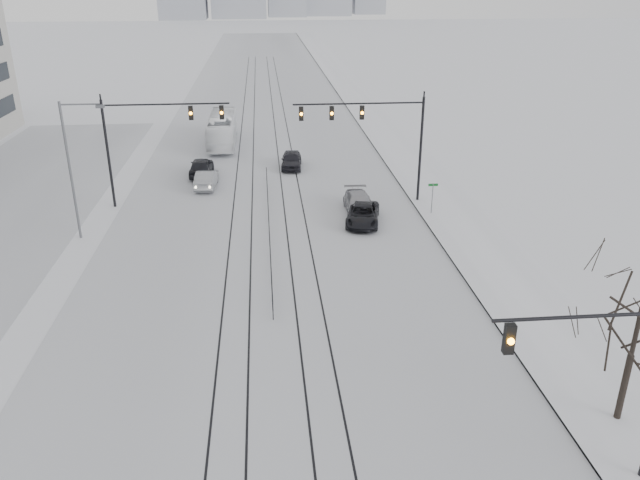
{
  "coord_description": "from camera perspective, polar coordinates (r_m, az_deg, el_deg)",
  "views": [
    {
      "loc": [
        -0.18,
        -9.54,
        16.04
      ],
      "look_at": [
        2.62,
        20.59,
        3.2
      ],
      "focal_mm": 35.0,
      "sensor_mm": 36.0,
      "label": 1
    }
  ],
  "objects": [
    {
      "name": "sedan_nb_right",
      "position": [
        45.63,
        3.58,
        3.32
      ],
      "size": [
        2.06,
        4.92,
        1.42
      ],
      "primitive_type": "imported",
      "rotation": [
        0.0,
        0.0,
        -0.01
      ],
      "color": "#999AA0",
      "rests_on": "ground"
    },
    {
      "name": "traffic_mast_nw",
      "position": [
        47.46,
        -15.51,
        9.43
      ],
      "size": [
        9.1,
        0.37,
        8.0
      ],
      "color": "black",
      "rests_on": "ground"
    },
    {
      "name": "bare_tree",
      "position": [
        25.61,
        27.14,
        -6.59
      ],
      "size": [
        4.4,
        4.4,
        6.1
      ],
      "color": "black",
      "rests_on": "ground"
    },
    {
      "name": "road",
      "position": [
        71.36,
        -5.1,
        9.92
      ],
      "size": [
        22.0,
        260.0,
        0.02
      ],
      "primitive_type": "cube",
      "color": "silver",
      "rests_on": "ground"
    },
    {
      "name": "tram_rails",
      "position": [
        52.06,
        -4.87,
        4.99
      ],
      "size": [
        5.3,
        180.0,
        0.01
      ],
      "color": "black",
      "rests_on": "ground"
    },
    {
      "name": "curb",
      "position": [
        72.23,
        3.83,
        10.16
      ],
      "size": [
        0.1,
        260.0,
        0.12
      ],
      "primitive_type": "cube",
      "color": "gray",
      "rests_on": "ground"
    },
    {
      "name": "street_light_west",
      "position": [
        42.72,
        -21.61,
        6.69
      ],
      "size": [
        2.73,
        0.25,
        9.0
      ],
      "color": "#595B60",
      "rests_on": "ground"
    },
    {
      "name": "traffic_mast_ne",
      "position": [
        46.45,
        5.24,
        10.12
      ],
      "size": [
        9.6,
        0.37,
        8.0
      ],
      "color": "black",
      "rests_on": "ground"
    },
    {
      "name": "median_fence",
      "position": [
        42.47,
        -4.7,
        1.49
      ],
      "size": [
        0.06,
        24.0,
        1.0
      ],
      "color": "black",
      "rests_on": "ground"
    },
    {
      "name": "traffic_mast_near",
      "position": [
        22.21,
        25.76,
        -10.71
      ],
      "size": [
        6.1,
        0.37,
        7.0
      ],
      "color": "black",
      "rests_on": "ground"
    },
    {
      "name": "street_sign",
      "position": [
        45.57,
        10.25,
        4.15
      ],
      "size": [
        0.7,
        0.06,
        2.4
      ],
      "color": "#595B60",
      "rests_on": "ground"
    },
    {
      "name": "box_truck",
      "position": [
        65.52,
        -8.94,
        9.93
      ],
      "size": [
        2.61,
        11.03,
        3.07
      ],
      "primitive_type": "imported",
      "rotation": [
        0.0,
        0.0,
        3.14
      ],
      "color": "white",
      "rests_on": "ground"
    },
    {
      "name": "sidewalk_east",
      "position": [
        72.64,
        5.77,
        10.19
      ],
      "size": [
        5.0,
        260.0,
        0.16
      ],
      "primitive_type": "cube",
      "color": "white",
      "rests_on": "ground"
    },
    {
      "name": "sedan_sb_outer",
      "position": [
        52.07,
        -10.34,
        5.5
      ],
      "size": [
        1.8,
        4.42,
        1.42
      ],
      "primitive_type": "imported",
      "rotation": [
        0.0,
        0.0,
        3.07
      ],
      "color": "gray",
      "rests_on": "ground"
    },
    {
      "name": "sedan_sb_inner",
      "position": [
        55.37,
        -10.8,
        6.6
      ],
      "size": [
        2.0,
        4.69,
        1.58
      ],
      "primitive_type": "imported",
      "rotation": [
        0.0,
        0.0,
        3.11
      ],
      "color": "black",
      "rests_on": "ground"
    },
    {
      "name": "sedan_nb_far",
      "position": [
        56.69,
        -2.63,
        7.32
      ],
      "size": [
        2.1,
        4.51,
        1.49
      ],
      "primitive_type": "imported",
      "rotation": [
        0.0,
        0.0,
        -0.08
      ],
      "color": "black",
      "rests_on": "ground"
    },
    {
      "name": "sedan_nb_front",
      "position": [
        43.69,
        3.93,
        2.33
      ],
      "size": [
        3.13,
        5.12,
        1.33
      ],
      "primitive_type": "imported",
      "rotation": [
        0.0,
        0.0,
        -0.2
      ],
      "color": "black",
      "rests_on": "ground"
    }
  ]
}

